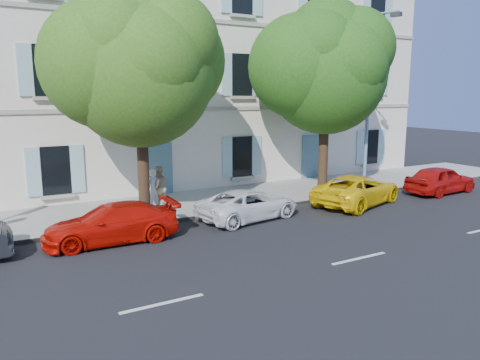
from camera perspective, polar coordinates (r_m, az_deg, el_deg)
ground at (r=17.09m, az=4.98°, el=-5.51°), size 90.00×90.00×0.00m
sidewalk at (r=20.77m, az=-1.99°, el=-2.39°), size 36.00×4.50×0.15m
kerb at (r=18.92m, az=1.06°, el=-3.64°), size 36.00×0.16×0.16m
building at (r=25.52m, az=-8.25°, el=13.30°), size 28.00×7.00×12.00m
car_red_coupe at (r=15.55m, az=-15.40°, el=-5.12°), size 4.33×1.92×1.24m
car_white_coupe at (r=17.71m, az=1.04°, el=-3.00°), size 4.36×2.53×1.14m
car_yellow_supercar at (r=20.63m, az=14.09°, el=-1.16°), size 5.10×3.49×1.30m
car_red_hatchback at (r=24.27m, az=23.24°, el=0.06°), size 4.00×1.81×1.33m
tree_left at (r=17.21m, az=-12.13°, el=12.62°), size 5.27×5.27×8.17m
tree_right at (r=22.10m, az=10.41°, el=12.57°), size 5.48×5.48×8.45m
street_lamp at (r=23.14m, az=15.68°, el=10.25°), size 0.46×1.75×8.13m
pedestrian_a at (r=18.59m, az=-10.61°, el=-1.23°), size 0.72×0.61×1.66m
pedestrian_b at (r=18.80m, az=-9.93°, el=-0.95°), size 0.90×0.73×1.75m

